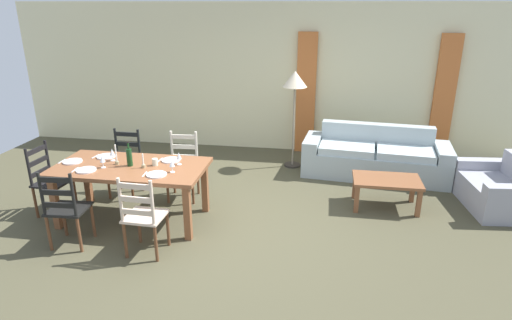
% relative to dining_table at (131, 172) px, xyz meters
% --- Properties ---
extents(ground_plane, '(9.60, 9.60, 0.02)m').
position_rel_dining_table_xyz_m(ground_plane, '(1.21, -0.03, -0.67)').
color(ground_plane, '#4A4731').
extents(wall_far, '(9.60, 0.16, 2.70)m').
position_rel_dining_table_xyz_m(wall_far, '(1.21, 3.27, 0.69)').
color(wall_far, beige).
rests_on(wall_far, ground_plane).
extents(curtain_panel_left, '(0.35, 0.08, 2.20)m').
position_rel_dining_table_xyz_m(curtain_panel_left, '(2.03, 3.13, 0.44)').
color(curtain_panel_left, '#C66931').
rests_on(curtain_panel_left, ground_plane).
extents(curtain_panel_right, '(0.35, 0.08, 2.20)m').
position_rel_dining_table_xyz_m(curtain_panel_right, '(4.43, 3.13, 0.44)').
color(curtain_panel_right, '#C66931').
rests_on(curtain_panel_right, ground_plane).
extents(dining_table, '(1.90, 0.96, 0.75)m').
position_rel_dining_table_xyz_m(dining_table, '(0.00, 0.00, 0.00)').
color(dining_table, brown).
rests_on(dining_table, ground_plane).
extents(dining_chair_near_left, '(0.45, 0.43, 0.96)m').
position_rel_dining_table_xyz_m(dining_chair_near_left, '(-0.46, -0.74, -0.19)').
color(dining_chair_near_left, black).
rests_on(dining_chair_near_left, ground_plane).
extents(dining_chair_near_right, '(0.43, 0.42, 0.96)m').
position_rel_dining_table_xyz_m(dining_chair_near_right, '(0.47, -0.77, -0.19)').
color(dining_chair_near_right, beige).
rests_on(dining_chair_near_right, ground_plane).
extents(dining_chair_far_left, '(0.43, 0.41, 0.96)m').
position_rel_dining_table_xyz_m(dining_chair_far_left, '(-0.44, 0.76, -0.19)').
color(dining_chair_far_left, black).
rests_on(dining_chair_far_left, ground_plane).
extents(dining_chair_far_right, '(0.45, 0.43, 0.96)m').
position_rel_dining_table_xyz_m(dining_chair_far_right, '(0.42, 0.77, -0.19)').
color(dining_chair_far_right, beige).
rests_on(dining_chair_far_right, ground_plane).
extents(dining_chair_head_west, '(0.43, 0.45, 0.96)m').
position_rel_dining_table_xyz_m(dining_chair_head_west, '(-1.16, 0.00, -0.19)').
color(dining_chair_head_west, black).
rests_on(dining_chair_head_west, ground_plane).
extents(dinner_plate_near_left, '(0.24, 0.24, 0.02)m').
position_rel_dining_table_xyz_m(dinner_plate_near_left, '(-0.45, -0.25, 0.10)').
color(dinner_plate_near_left, white).
rests_on(dinner_plate_near_left, dining_table).
extents(fork_near_left, '(0.03, 0.17, 0.01)m').
position_rel_dining_table_xyz_m(fork_near_left, '(-0.60, -0.25, 0.09)').
color(fork_near_left, silver).
rests_on(fork_near_left, dining_table).
extents(dinner_plate_near_right, '(0.24, 0.24, 0.02)m').
position_rel_dining_table_xyz_m(dinner_plate_near_right, '(0.45, -0.25, 0.10)').
color(dinner_plate_near_right, white).
rests_on(dinner_plate_near_right, dining_table).
extents(fork_near_right, '(0.03, 0.17, 0.01)m').
position_rel_dining_table_xyz_m(fork_near_right, '(0.30, -0.25, 0.09)').
color(fork_near_right, silver).
rests_on(fork_near_right, dining_table).
extents(dinner_plate_far_left, '(0.24, 0.24, 0.02)m').
position_rel_dining_table_xyz_m(dinner_plate_far_left, '(-0.45, 0.25, 0.10)').
color(dinner_plate_far_left, white).
rests_on(dinner_plate_far_left, dining_table).
extents(fork_far_left, '(0.03, 0.17, 0.01)m').
position_rel_dining_table_xyz_m(fork_far_left, '(-0.60, 0.25, 0.09)').
color(fork_far_left, silver).
rests_on(fork_far_left, dining_table).
extents(dinner_plate_far_right, '(0.24, 0.24, 0.02)m').
position_rel_dining_table_xyz_m(dinner_plate_far_right, '(0.45, 0.25, 0.10)').
color(dinner_plate_far_right, white).
rests_on(dinner_plate_far_right, dining_table).
extents(fork_far_right, '(0.03, 0.17, 0.01)m').
position_rel_dining_table_xyz_m(fork_far_right, '(0.30, 0.25, 0.09)').
color(fork_far_right, silver).
rests_on(fork_far_right, dining_table).
extents(dinner_plate_head_west, '(0.24, 0.24, 0.02)m').
position_rel_dining_table_xyz_m(dinner_plate_head_west, '(-0.78, -0.00, 0.10)').
color(dinner_plate_head_west, white).
rests_on(dinner_plate_head_west, dining_table).
extents(fork_head_west, '(0.02, 0.17, 0.01)m').
position_rel_dining_table_xyz_m(fork_head_west, '(-0.93, -0.00, 0.09)').
color(fork_head_west, silver).
rests_on(fork_head_west, dining_table).
extents(wine_bottle, '(0.07, 0.07, 0.32)m').
position_rel_dining_table_xyz_m(wine_bottle, '(0.01, -0.00, 0.20)').
color(wine_bottle, '#143819').
rests_on(wine_bottle, dining_table).
extents(wine_glass_near_left, '(0.06, 0.06, 0.16)m').
position_rel_dining_table_xyz_m(wine_glass_near_left, '(-0.29, -0.12, 0.20)').
color(wine_glass_near_left, white).
rests_on(wine_glass_near_left, dining_table).
extents(wine_glass_near_right, '(0.06, 0.06, 0.16)m').
position_rel_dining_table_xyz_m(wine_glass_near_right, '(0.60, -0.13, 0.20)').
color(wine_glass_near_right, white).
rests_on(wine_glass_near_right, dining_table).
extents(wine_glass_far_left, '(0.06, 0.06, 0.16)m').
position_rel_dining_table_xyz_m(wine_glass_far_left, '(-0.29, 0.14, 0.20)').
color(wine_glass_far_left, white).
rests_on(wine_glass_far_left, dining_table).
extents(wine_glass_far_right, '(0.06, 0.06, 0.16)m').
position_rel_dining_table_xyz_m(wine_glass_far_right, '(0.60, 0.14, 0.20)').
color(wine_glass_far_right, white).
rests_on(wine_glass_far_right, dining_table).
extents(coffee_cup_primary, '(0.07, 0.07, 0.09)m').
position_rel_dining_table_xyz_m(coffee_cup_primary, '(0.31, 0.06, 0.13)').
color(coffee_cup_primary, beige).
rests_on(coffee_cup_primary, dining_table).
extents(candle_tall, '(0.05, 0.05, 0.26)m').
position_rel_dining_table_xyz_m(candle_tall, '(-0.18, 0.02, 0.16)').
color(candle_tall, '#998C66').
rests_on(candle_tall, dining_table).
extents(candle_short, '(0.05, 0.05, 0.18)m').
position_rel_dining_table_xyz_m(candle_short, '(0.20, -0.04, 0.14)').
color(candle_short, '#998C66').
rests_on(candle_short, dining_table).
extents(couch, '(2.35, 1.03, 0.80)m').
position_rel_dining_table_xyz_m(couch, '(3.23, 2.11, -0.37)').
color(couch, '#A3B1B3').
rests_on(couch, ground_plane).
extents(coffee_table, '(0.90, 0.56, 0.42)m').
position_rel_dining_table_xyz_m(coffee_table, '(3.27, 0.90, -0.31)').
color(coffee_table, brown).
rests_on(coffee_table, ground_plane).
extents(armchair_upholstered, '(0.91, 1.24, 0.72)m').
position_rel_dining_table_xyz_m(armchair_upholstered, '(4.84, 1.15, -0.41)').
color(armchair_upholstered, '#9C9DA8').
rests_on(armchair_upholstered, ground_plane).
extents(standing_lamp, '(0.40, 0.40, 1.64)m').
position_rel_dining_table_xyz_m(standing_lamp, '(1.88, 2.30, 0.75)').
color(standing_lamp, '#332D28').
rests_on(standing_lamp, ground_plane).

